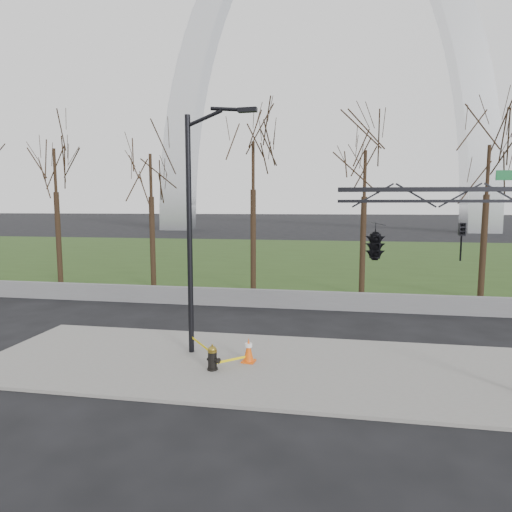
% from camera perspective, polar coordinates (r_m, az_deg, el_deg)
% --- Properties ---
extents(ground, '(500.00, 500.00, 0.00)m').
position_cam_1_polar(ground, '(14.19, 0.62, -14.34)').
color(ground, black).
rests_on(ground, ground).
extents(sidewalk, '(18.00, 6.00, 0.10)m').
position_cam_1_polar(sidewalk, '(14.18, 0.62, -14.15)').
color(sidewalk, slate).
rests_on(sidewalk, ground).
extents(grass_strip, '(120.00, 40.00, 0.06)m').
position_cam_1_polar(grass_strip, '(43.43, 6.97, -0.08)').
color(grass_strip, '#273E16').
rests_on(grass_strip, ground).
extents(guardrail, '(60.00, 0.30, 0.90)m').
position_cam_1_polar(guardrail, '(21.69, 4.02, -5.70)').
color(guardrail, '#59595B').
rests_on(guardrail, ground).
extents(gateway_arch, '(66.00, 6.00, 65.00)m').
position_cam_1_polar(gateway_arch, '(92.27, 8.83, 23.86)').
color(gateway_arch, silver).
rests_on(gateway_arch, ground).
extents(tree_row, '(60.03, 4.00, 9.44)m').
position_cam_1_polar(tree_row, '(25.56, 20.98, 5.40)').
color(tree_row, black).
rests_on(tree_row, ground).
extents(fire_hydrant, '(0.49, 0.35, 0.80)m').
position_cam_1_polar(fire_hydrant, '(13.58, -5.73, -13.26)').
color(fire_hydrant, black).
rests_on(fire_hydrant, sidewalk).
extents(traffic_cone, '(0.45, 0.45, 0.79)m').
position_cam_1_polar(traffic_cone, '(14.15, -0.99, -12.28)').
color(traffic_cone, '#DE4F0B').
rests_on(traffic_cone, sidewalk).
extents(street_light, '(2.39, 0.34, 8.21)m').
position_cam_1_polar(street_light, '(14.45, -7.95, 5.04)').
color(street_light, black).
rests_on(street_light, ground).
extents(traffic_signal_mast, '(5.09, 2.52, 6.00)m').
position_cam_1_polar(traffic_signal_mast, '(12.00, 19.02, 1.81)').
color(traffic_signal_mast, black).
rests_on(traffic_signal_mast, ground).
extents(caution_tape, '(2.12, 1.48, 0.41)m').
position_cam_1_polar(caution_tape, '(14.17, -5.68, -12.31)').
color(caution_tape, yellow).
rests_on(caution_tape, ground).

